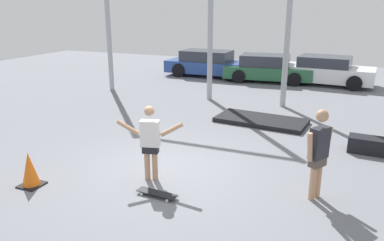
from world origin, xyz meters
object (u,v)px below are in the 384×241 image
Objects in this scene: skateboard at (157,193)px; bystander at (319,150)px; manual_pad at (261,120)px; parked_car_green at (267,69)px; traffic_cone at (30,170)px; skateboarder at (150,140)px; parked_car_white at (327,71)px; parked_car_blue at (209,64)px.

bystander is (2.78, 1.09, 0.90)m from skateboard.
parked_car_green reaches higher than manual_pad.
bystander reaches higher than traffic_cone.
parked_car_green is 11.63m from bystander.
skateboard is at bearing -68.52° from skateboarder.
parked_car_white reaches higher than skateboard.
parked_car_white is (5.76, 0.07, -0.01)m from parked_car_blue.
skateboard is (0.45, -0.61, -0.83)m from skateboarder.
skateboarder is 1.12m from skateboard.
parked_car_green is at bearing -3.05° from parked_car_blue.
skateboarder is 5.09m from manual_pad.
parked_car_blue reaches higher than traffic_cone.
traffic_cone is (-2.11, -12.84, -0.27)m from parked_car_green.
skateboarder is at bearing -95.49° from parked_car_green.
bystander reaches higher than parked_car_green.
traffic_cone is (-2.11, -1.19, -0.54)m from skateboarder.
skateboarder is 2.48m from traffic_cone.
traffic_cone is at bearing -163.57° from skateboard.
skateboarder is 12.24m from parked_car_white.
traffic_cone is at bearing -42.18° from bystander.
skateboarder reaches higher than skateboard.
bystander is 5.63m from traffic_cone.
bystander is at bearing 17.36° from traffic_cone.
traffic_cone is at bearing -84.77° from parked_car_blue.
bystander is at bearing -82.38° from parked_car_white.
skateboard is 0.30× the size of manual_pad.
skateboarder reaches higher than traffic_cone.
parked_car_white is at bearing 78.43° from manual_pad.
parked_car_white reaches higher than parked_car_green.
parked_car_green is 1.02× the size of parked_car_white.
skateboarder reaches higher than manual_pad.
skateboarder is 0.38× the size of parked_car_white.
bystander is (6.30, -11.39, 0.32)m from parked_car_blue.
skateboard is 0.19× the size of parked_car_blue.
manual_pad is 0.65× the size of parked_car_green.
parked_car_white is at bearing 83.62° from skateboard.
parked_car_white is (2.24, 12.55, 0.57)m from skateboard.
parked_car_green is (-0.45, 12.26, 0.55)m from skateboard.
parked_car_blue is 5.76m from parked_car_white.
parked_car_white is (2.69, 0.29, 0.02)m from parked_car_green.
parked_car_white is at bearing -146.82° from bystander.
traffic_cone is at bearing -118.97° from manual_pad.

